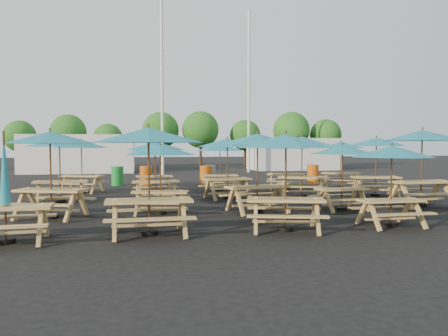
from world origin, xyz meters
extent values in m
plane|color=black|center=(0.00, 0.00, 0.00)|extent=(120.00, 120.00, 0.00)
cube|color=#AB864C|center=(-6.00, -6.39, 0.75)|extent=(1.86, 0.84, 0.06)
cube|color=#AB864C|center=(-6.05, -5.72, 0.45)|extent=(1.83, 0.39, 0.04)
cylinder|color=black|center=(-6.00, -6.39, 0.05)|extent=(0.36, 0.36, 0.10)
cylinder|color=brown|center=(-6.00, -6.39, 1.16)|extent=(0.04, 0.04, 2.32)
cone|color=#1B718B|center=(-6.00, -6.39, 1.57)|extent=(0.22, 0.22, 1.51)
cube|color=#AB864C|center=(-5.73, -3.29, 0.78)|extent=(2.04, 1.30, 0.06)
cube|color=#AB864C|center=(-5.95, -3.95, 0.48)|extent=(1.89, 0.84, 0.04)
cube|color=#AB864C|center=(-5.51, -2.63, 0.48)|extent=(1.89, 0.84, 0.04)
cylinder|color=black|center=(-5.73, -3.29, 0.05)|extent=(0.38, 0.38, 0.11)
cylinder|color=brown|center=(-5.73, -3.29, 1.22)|extent=(0.05, 0.05, 2.43)
cone|color=#1B718B|center=(-5.73, -3.29, 2.24)|extent=(3.10, 3.10, 0.34)
cube|color=#AB864C|center=(-6.12, 0.13, 0.75)|extent=(1.90, 0.94, 0.06)
cube|color=#AB864C|center=(-6.03, -0.53, 0.45)|extent=(1.84, 0.49, 0.04)
cube|color=#AB864C|center=(-6.21, 0.79, 0.45)|extent=(1.84, 0.49, 0.04)
cylinder|color=black|center=(-6.12, 0.13, 0.05)|extent=(0.36, 0.36, 0.10)
cylinder|color=brown|center=(-6.12, 0.13, 1.16)|extent=(0.04, 0.04, 2.32)
cone|color=#1B718B|center=(-6.12, 0.13, 2.14)|extent=(2.64, 2.64, 0.32)
cube|color=#AB864C|center=(-5.82, 3.31, 0.72)|extent=(1.88, 1.20, 0.06)
cube|color=#AB864C|center=(-6.02, 2.70, 0.44)|extent=(1.74, 0.79, 0.04)
cube|color=#AB864C|center=(-5.62, 3.92, 0.44)|extent=(1.74, 0.79, 0.04)
cylinder|color=black|center=(-5.82, 3.31, 0.05)|extent=(0.35, 0.35, 0.10)
cylinder|color=brown|center=(-5.82, 3.31, 1.12)|extent=(0.04, 0.04, 2.24)
cone|color=#1B718B|center=(-5.82, 3.31, 2.07)|extent=(2.87, 2.87, 0.31)
cube|color=#AB864C|center=(-3.08, -6.08, 0.79)|extent=(1.94, 0.81, 0.06)
cube|color=#AB864C|center=(-3.06, -6.79, 0.48)|extent=(1.92, 0.33, 0.04)
cube|color=#AB864C|center=(-3.10, -5.38, 0.48)|extent=(1.92, 0.33, 0.04)
cylinder|color=black|center=(-3.08, -6.08, 0.05)|extent=(0.38, 0.38, 0.11)
cylinder|color=brown|center=(-3.08, -6.08, 1.22)|extent=(0.05, 0.05, 2.45)
cone|color=#1B718B|center=(-3.08, -6.08, 2.26)|extent=(2.55, 2.55, 0.34)
cube|color=#AB864C|center=(-2.72, -3.13, 0.66)|extent=(1.71, 0.96, 0.05)
cube|color=#AB864C|center=(-2.85, -3.71, 0.40)|extent=(1.62, 0.57, 0.04)
cube|color=#AB864C|center=(-2.59, -2.56, 0.40)|extent=(1.62, 0.57, 0.04)
cylinder|color=black|center=(-2.72, -3.13, 0.04)|extent=(0.32, 0.32, 0.09)
cylinder|color=brown|center=(-2.72, -3.13, 1.03)|extent=(0.04, 0.04, 2.05)
cone|color=#1B718B|center=(-2.72, -3.13, 1.89)|extent=(2.48, 2.48, 0.29)
cube|color=#AB864C|center=(-2.78, 0.10, 0.70)|extent=(1.71, 0.67, 0.06)
cube|color=#AB864C|center=(-2.79, -0.52, 0.43)|extent=(1.70, 0.25, 0.04)
cube|color=#AB864C|center=(-2.78, 0.72, 0.43)|extent=(1.70, 0.25, 0.04)
cylinder|color=black|center=(-2.78, 0.10, 0.05)|extent=(0.34, 0.34, 0.09)
cylinder|color=brown|center=(-2.78, 0.10, 1.09)|extent=(0.04, 0.04, 2.17)
cone|color=#1B718B|center=(-2.78, 0.10, 2.00)|extent=(2.21, 2.21, 0.30)
cube|color=#AB864C|center=(-2.78, 3.46, 0.66)|extent=(1.62, 0.69, 0.05)
cube|color=#AB864C|center=(-2.75, 2.88, 0.40)|extent=(1.60, 0.29, 0.04)
cube|color=#AB864C|center=(-2.80, 4.05, 0.40)|extent=(1.60, 0.29, 0.04)
cylinder|color=black|center=(-2.78, 3.46, 0.04)|extent=(0.32, 0.32, 0.09)
cylinder|color=brown|center=(-2.78, 3.46, 1.02)|extent=(0.04, 0.04, 2.04)
cone|color=#1B718B|center=(-2.78, 3.46, 1.88)|extent=(2.14, 2.14, 0.28)
cube|color=#AB864C|center=(0.10, -6.15, 0.74)|extent=(1.92, 1.12, 0.06)
cube|color=#AB864C|center=(-0.07, -6.79, 0.45)|extent=(1.81, 0.68, 0.04)
cube|color=#AB864C|center=(0.26, -5.51, 0.45)|extent=(1.81, 0.68, 0.04)
cylinder|color=black|center=(0.10, -6.15, 0.05)|extent=(0.36, 0.36, 0.10)
cylinder|color=brown|center=(0.10, -6.15, 1.15)|extent=(0.04, 0.04, 2.31)
cone|color=#1B718B|center=(0.10, -6.15, 2.13)|extent=(2.83, 2.83, 0.32)
cube|color=#AB864C|center=(0.17, -3.24, 0.77)|extent=(1.99, 1.08, 0.06)
cube|color=#AB864C|center=(0.30, -3.91, 0.47)|extent=(1.89, 0.62, 0.04)
cube|color=#AB864C|center=(0.03, -2.56, 0.47)|extent=(1.89, 0.62, 0.04)
cylinder|color=black|center=(0.17, -3.24, 0.05)|extent=(0.38, 0.38, 0.10)
cylinder|color=brown|center=(0.17, -3.24, 1.20)|extent=(0.05, 0.05, 2.40)
cone|color=#1B718B|center=(0.17, -3.24, 2.21)|extent=(2.85, 2.85, 0.33)
cube|color=#AB864C|center=(-0.09, 0.27, 0.74)|extent=(1.91, 1.05, 0.06)
cube|color=#AB864C|center=(0.04, -0.38, 0.45)|extent=(1.82, 0.61, 0.04)
cube|color=#AB864C|center=(-0.23, 0.92, 0.45)|extent=(1.82, 0.61, 0.04)
cylinder|color=black|center=(-0.09, 0.27, 0.05)|extent=(0.36, 0.36, 0.10)
cylinder|color=brown|center=(-0.09, 0.27, 1.15)|extent=(0.04, 0.04, 2.31)
cone|color=#1B718B|center=(-0.09, 0.27, 2.13)|extent=(2.75, 2.75, 0.32)
cube|color=#AB864C|center=(0.13, 3.29, 0.67)|extent=(1.71, 0.84, 0.05)
cube|color=#AB864C|center=(0.06, 2.69, 0.41)|extent=(1.66, 0.43, 0.04)
cube|color=#AB864C|center=(0.21, 3.88, 0.41)|extent=(1.66, 0.43, 0.04)
cylinder|color=black|center=(0.13, 3.29, 0.05)|extent=(0.33, 0.33, 0.09)
cylinder|color=brown|center=(0.13, 3.29, 1.05)|extent=(0.04, 0.04, 2.10)
cone|color=#1B718B|center=(0.13, 3.29, 1.93)|extent=(2.36, 2.36, 0.29)
cube|color=#AB864C|center=(2.86, -6.07, 0.65)|extent=(1.61, 0.68, 0.05)
cube|color=#AB864C|center=(2.89, -6.65, 0.40)|extent=(1.60, 0.28, 0.04)
cube|color=#AB864C|center=(2.84, -5.49, 0.40)|extent=(1.60, 0.28, 0.04)
cylinder|color=black|center=(2.86, -6.07, 0.04)|extent=(0.32, 0.32, 0.09)
cylinder|color=brown|center=(2.86, -6.07, 1.02)|extent=(0.04, 0.04, 2.03)
cone|color=#1B718B|center=(2.86, -6.07, 1.87)|extent=(2.12, 2.12, 0.28)
cube|color=#AB864C|center=(2.87, -3.30, 0.66)|extent=(1.68, 0.84, 0.05)
cube|color=#AB864C|center=(2.95, -3.89, 0.40)|extent=(1.63, 0.44, 0.04)
cube|color=#AB864C|center=(2.79, -2.72, 0.40)|extent=(1.63, 0.44, 0.04)
cylinder|color=black|center=(2.87, -3.30, 0.04)|extent=(0.32, 0.32, 0.09)
cylinder|color=brown|center=(2.87, -3.30, 1.03)|extent=(0.04, 0.04, 2.06)
cone|color=#1B718B|center=(2.87, -3.30, 1.90)|extent=(2.35, 2.35, 0.29)
cube|color=#AB864C|center=(2.86, 0.23, 0.77)|extent=(2.00, 1.24, 0.06)
cube|color=#AB864C|center=(2.66, -0.42, 0.47)|extent=(1.86, 0.80, 0.04)
cube|color=#AB864C|center=(3.07, 0.89, 0.47)|extent=(1.86, 0.80, 0.04)
cylinder|color=black|center=(2.86, 0.23, 0.05)|extent=(0.37, 0.37, 0.10)
cylinder|color=brown|center=(2.86, 0.23, 1.19)|extent=(0.05, 0.05, 2.38)
cone|color=#1B718B|center=(2.86, 0.23, 2.20)|extent=(3.01, 3.01, 0.33)
cube|color=#AB864C|center=(3.15, 3.05, 0.71)|extent=(1.84, 1.16, 0.06)
cube|color=#AB864C|center=(2.96, 2.45, 0.43)|extent=(1.71, 0.75, 0.04)
cube|color=#AB864C|center=(3.34, 3.65, 0.43)|extent=(1.71, 0.75, 0.04)
cylinder|color=black|center=(3.15, 3.05, 0.05)|extent=(0.34, 0.34, 0.10)
cylinder|color=brown|center=(3.15, 3.05, 1.10)|extent=(0.04, 0.04, 2.20)
cone|color=#1B718B|center=(3.15, 3.05, 2.02)|extent=(2.79, 2.79, 0.31)
cube|color=#AB864C|center=(5.81, -3.00, 0.82)|extent=(2.02, 0.83, 0.07)
cube|color=#AB864C|center=(5.83, -3.73, 0.50)|extent=(2.00, 0.33, 0.04)
cube|color=#AB864C|center=(5.79, -2.27, 0.50)|extent=(2.00, 0.33, 0.04)
cylinder|color=black|center=(5.81, -3.00, 0.06)|extent=(0.40, 0.40, 0.11)
cylinder|color=brown|center=(5.81, -3.00, 1.28)|extent=(0.05, 0.05, 2.55)
cone|color=#1B718B|center=(5.81, -3.00, 2.35)|extent=(2.65, 2.65, 0.36)
cube|color=#AB864C|center=(5.86, -0.02, 0.76)|extent=(1.95, 1.08, 0.06)
cube|color=#AB864C|center=(5.72, -0.68, 0.46)|extent=(1.85, 0.63, 0.04)
cube|color=#AB864C|center=(6.00, 0.64, 0.46)|extent=(1.85, 0.63, 0.04)
cylinder|color=black|center=(5.86, -0.02, 0.05)|extent=(0.37, 0.37, 0.10)
cylinder|color=brown|center=(5.86, -0.02, 1.17)|extent=(0.04, 0.04, 2.35)
cone|color=#1B718B|center=(5.86, -0.02, 2.16)|extent=(2.81, 2.81, 0.33)
cube|color=#AB864C|center=(5.85, 3.12, 0.71)|extent=(1.86, 1.20, 0.06)
cube|color=#AB864C|center=(5.64, 2.51, 0.43)|extent=(1.72, 0.78, 0.04)
cube|color=#AB864C|center=(6.05, 3.72, 0.43)|extent=(1.72, 0.78, 0.04)
cylinder|color=black|center=(5.85, 3.12, 0.05)|extent=(0.35, 0.35, 0.10)
cylinder|color=brown|center=(5.85, 3.12, 1.11)|extent=(0.04, 0.04, 2.22)
cone|color=#1B718B|center=(5.85, 3.12, 2.05)|extent=(2.84, 2.84, 0.31)
cylinder|color=#17812E|center=(-4.55, 6.51, 0.48)|extent=(0.60, 0.60, 0.96)
cylinder|color=#C6530B|center=(-3.14, 6.50, 0.48)|extent=(0.60, 0.60, 0.96)
cylinder|color=gray|center=(0.18, 6.77, 0.48)|extent=(0.60, 0.60, 0.96)
cylinder|color=#C6530B|center=(-0.09, 6.37, 0.48)|extent=(0.60, 0.60, 0.96)
cylinder|color=gray|center=(5.92, 6.78, 0.48)|extent=(0.60, 0.60, 0.96)
cylinder|color=#C6530B|center=(5.80, 6.43, 0.48)|extent=(0.60, 0.60, 0.96)
cylinder|color=silver|center=(-2.00, 14.00, 6.00)|extent=(0.20, 0.20, 12.00)
cylinder|color=silver|center=(4.50, 16.00, 6.00)|extent=(0.20, 0.20, 12.00)
cube|color=silver|center=(-8.00, 18.00, 1.40)|extent=(8.00, 4.00, 2.80)
cube|color=silver|center=(9.00, 19.00, 1.30)|extent=(7.00, 4.00, 2.60)
cylinder|color=#382314|center=(-14.07, 25.25, 0.96)|extent=(0.24, 0.24, 1.92)
sphere|color=#1E5919|center=(-14.07, 25.25, 2.84)|extent=(2.80, 2.80, 2.80)
cylinder|color=#382314|center=(-9.74, 23.90, 1.07)|extent=(0.24, 0.24, 2.14)
sphere|color=#1E5919|center=(-9.74, 23.90, 3.16)|extent=(3.11, 3.11, 3.11)
cylinder|color=#382314|center=(-6.39, 23.65, 0.89)|extent=(0.24, 0.24, 1.78)
sphere|color=#1E5919|center=(-6.39, 23.65, 2.63)|extent=(2.59, 2.59, 2.59)
cylinder|color=#382314|center=(-1.75, 24.72, 1.16)|extent=(0.24, 0.24, 2.31)
sphere|color=#1E5919|center=(-1.75, 24.72, 3.41)|extent=(3.36, 3.36, 3.36)
cylinder|color=#382314|center=(1.90, 24.26, 1.17)|extent=(0.24, 0.24, 2.35)
sphere|color=#1E5919|center=(1.90, 24.26, 3.47)|extent=(3.41, 3.41, 3.41)
cylinder|color=#382314|center=(6.22, 24.67, 1.01)|extent=(0.24, 0.24, 2.02)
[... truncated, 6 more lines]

